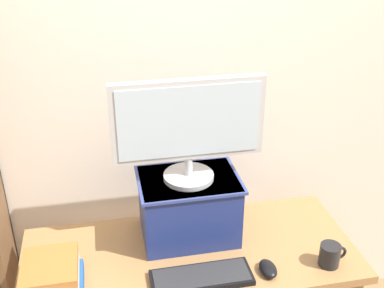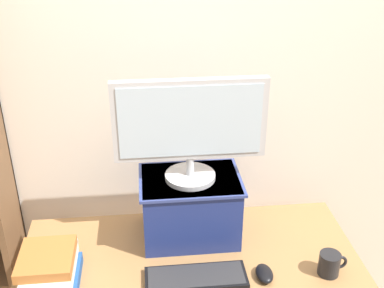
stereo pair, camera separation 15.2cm
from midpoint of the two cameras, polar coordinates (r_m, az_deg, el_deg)
back_wall at (r=2.10m, az=0.46°, el=7.24°), size 7.00×0.08×2.60m
desk at (r=2.05m, az=1.84°, el=-14.66°), size 1.34×0.57×0.74m
riser_box at (r=2.00m, az=1.99°, el=-7.37°), size 0.41×0.30×0.28m
computer_monitor at (r=1.82m, az=2.17°, el=2.08°), size 0.59×0.20×0.42m
keyboard at (r=1.86m, az=2.91°, el=-15.64°), size 0.38×0.14×0.02m
computer_mouse at (r=1.90m, az=10.93°, el=-14.91°), size 0.06×0.10×0.04m
book_stack at (r=1.87m, az=-14.26°, el=-14.29°), size 0.21×0.27×0.13m
coffee_mug at (r=1.96m, az=18.25°, el=-13.40°), size 0.11×0.08×0.09m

